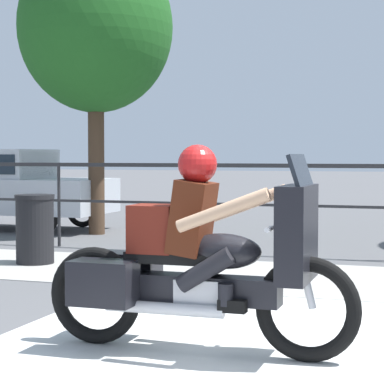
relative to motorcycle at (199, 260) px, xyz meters
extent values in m
plane|color=#565659|center=(1.01, 0.13, -0.69)|extent=(120.00, 120.00, 0.00)
cube|color=#A8A59E|center=(1.01, 3.53, -0.69)|extent=(44.00, 2.40, 0.01)
cube|color=silver|center=(-0.11, -0.07, -0.69)|extent=(3.16, 6.00, 0.01)
cylinder|color=#232326|center=(-4.09, 5.40, -0.02)|extent=(0.05, 0.05, 1.34)
torus|color=black|center=(0.81, 0.00, -0.32)|extent=(0.76, 0.11, 0.76)
torus|color=black|center=(-0.84, 0.00, -0.32)|extent=(0.76, 0.11, 0.76)
cube|color=black|center=(-0.02, 0.00, -0.22)|extent=(1.26, 0.22, 0.20)
cube|color=silver|center=(0.02, 0.00, -0.27)|extent=(0.34, 0.26, 0.26)
ellipsoid|color=black|center=(0.18, 0.00, 0.07)|extent=(0.58, 0.30, 0.26)
cube|color=black|center=(-0.18, 0.00, 0.01)|extent=(0.73, 0.28, 0.08)
cube|color=black|center=(0.73, 0.00, 0.22)|extent=(0.20, 0.63, 0.68)
cube|color=#1E232B|center=(0.75, 0.00, 0.66)|extent=(0.10, 0.53, 0.24)
cylinder|color=silver|center=(0.59, 0.00, 0.27)|extent=(0.04, 0.70, 0.04)
cylinder|color=silver|center=(-0.22, -0.16, -0.35)|extent=(0.91, 0.09, 0.09)
cube|color=black|center=(-0.66, -0.24, -0.17)|extent=(0.48, 0.28, 0.33)
cube|color=black|center=(-0.66, 0.24, -0.17)|extent=(0.48, 0.28, 0.33)
cylinder|color=silver|center=(0.78, 0.00, -0.05)|extent=(0.18, 0.06, 0.53)
cube|color=#4C1E0F|center=(-0.05, 0.00, 0.31)|extent=(0.31, 0.36, 0.57)
sphere|color=tan|center=(-0.01, 0.00, 0.68)|extent=(0.23, 0.23, 0.23)
sphere|color=#B21919|center=(-0.01, 0.00, 0.70)|extent=(0.29, 0.29, 0.29)
cylinder|color=black|center=(0.10, -0.15, -0.05)|extent=(0.44, 0.13, 0.34)
cylinder|color=black|center=(0.25, -0.15, -0.22)|extent=(0.11, 0.11, 0.16)
cube|color=black|center=(0.30, -0.15, -0.30)|extent=(0.20, 0.10, 0.09)
cylinder|color=black|center=(0.10, 0.15, -0.05)|extent=(0.44, 0.13, 0.34)
cylinder|color=black|center=(0.25, 0.15, -0.22)|extent=(0.11, 0.11, 0.16)
cube|color=black|center=(0.30, 0.15, -0.30)|extent=(0.20, 0.10, 0.09)
cylinder|color=tan|center=(0.27, -0.30, 0.39)|extent=(0.67, 0.09, 0.33)
cylinder|color=tan|center=(0.27, 0.30, 0.39)|extent=(0.67, 0.09, 0.33)
cube|color=maroon|center=(-0.35, 0.00, 0.22)|extent=(0.34, 0.30, 0.36)
cube|color=#B7BCC4|center=(-6.53, 7.57, -0.02)|extent=(4.31, 1.75, 0.66)
cube|color=#19232D|center=(-5.69, 7.57, 0.59)|extent=(0.04, 1.36, 0.45)
torus|color=black|center=(-5.19, 6.77, -0.35)|extent=(0.68, 0.11, 0.68)
torus|color=black|center=(-5.19, 8.38, -0.35)|extent=(0.68, 0.11, 0.68)
cylinder|color=black|center=(-3.47, 3.58, -0.26)|extent=(0.50, 0.50, 0.87)
cylinder|color=black|center=(-3.47, 3.58, 0.21)|extent=(0.53, 0.53, 0.06)
cylinder|color=#473323|center=(-4.33, 7.26, 0.62)|extent=(0.30, 0.30, 2.62)
ellipsoid|color=#1E561E|center=(-4.33, 7.26, 3.09)|extent=(2.82, 2.82, 3.10)
camera|label=1|loc=(1.69, -5.21, 0.78)|focal=70.00mm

